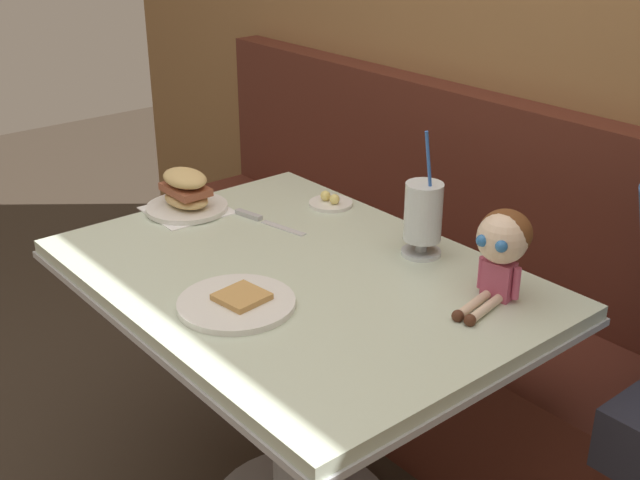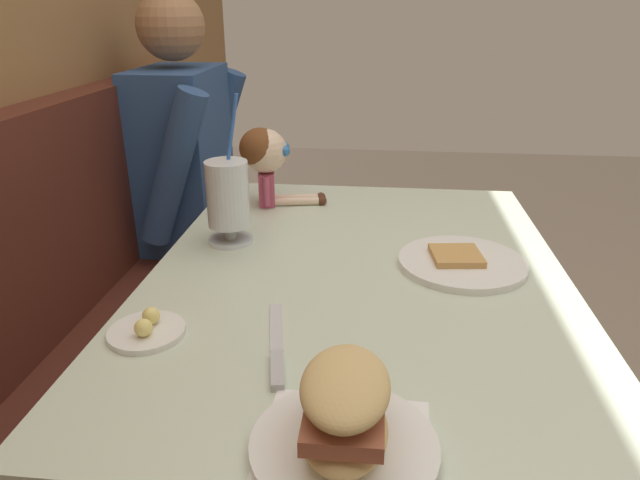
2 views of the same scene
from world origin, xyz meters
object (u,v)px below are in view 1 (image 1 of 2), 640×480
(sandwich_plate, at_px, (186,195))
(seated_doll, at_px, (502,243))
(butter_saucer, at_px, (331,202))
(milkshake_glass, at_px, (423,215))
(butter_knife, at_px, (258,218))
(toast_plate, at_px, (237,303))

(sandwich_plate, distance_m, seated_doll, 0.89)
(sandwich_plate, bearing_deg, butter_saucer, 56.01)
(milkshake_glass, xyz_separation_m, butter_knife, (-0.42, -0.18, -0.10))
(toast_plate, relative_size, butter_saucer, 2.08)
(milkshake_glass, height_order, sandwich_plate, milkshake_glass)
(butter_saucer, relative_size, seated_doll, 0.53)
(toast_plate, bearing_deg, butter_knife, 138.87)
(milkshake_glass, relative_size, butter_knife, 1.34)
(milkshake_glass, bearing_deg, toast_plate, -98.22)
(butter_knife, bearing_deg, butter_saucer, 78.39)
(butter_saucer, relative_size, butter_knife, 0.51)
(sandwich_plate, bearing_deg, butter_knife, 32.20)
(butter_knife, distance_m, seated_doll, 0.70)
(butter_saucer, height_order, butter_knife, butter_saucer)
(seated_doll, bearing_deg, butter_knife, -167.87)
(milkshake_glass, height_order, seated_doll, milkshake_glass)
(milkshake_glass, xyz_separation_m, seated_doll, (0.25, -0.03, 0.03))
(butter_saucer, distance_m, butter_knife, 0.22)
(sandwich_plate, relative_size, butter_knife, 0.94)
(toast_plate, relative_size, butter_knife, 1.07)
(sandwich_plate, distance_m, butter_saucer, 0.39)
(sandwich_plate, distance_m, butter_knife, 0.21)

